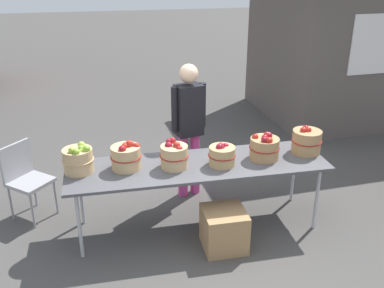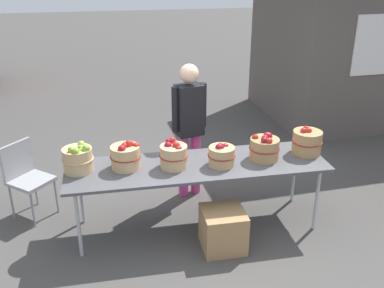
% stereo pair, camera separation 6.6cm
% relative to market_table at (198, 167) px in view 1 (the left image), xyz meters
% --- Properties ---
extents(ground_plane, '(40.00, 40.00, 0.00)m').
position_rel_market_table_xyz_m(ground_plane, '(0.00, 0.00, -0.71)').
color(ground_plane, '#474442').
extents(market_table, '(2.70, 0.76, 0.75)m').
position_rel_market_table_xyz_m(market_table, '(0.00, 0.00, 0.00)').
color(market_table, '#4C4C51').
rests_on(market_table, ground).
extents(apple_basket_green_0, '(0.31, 0.31, 0.30)m').
position_rel_market_table_xyz_m(apple_basket_green_0, '(-1.20, 0.08, 0.17)').
color(apple_basket_green_0, tan).
rests_on(apple_basket_green_0, market_table).
extents(apple_basket_red_0, '(0.32, 0.32, 0.30)m').
position_rel_market_table_xyz_m(apple_basket_red_0, '(-0.73, 0.06, 0.17)').
color(apple_basket_red_0, tan).
rests_on(apple_basket_red_0, market_table).
extents(apple_basket_red_1, '(0.30, 0.30, 0.29)m').
position_rel_market_table_xyz_m(apple_basket_red_1, '(-0.25, -0.02, 0.17)').
color(apple_basket_red_1, tan).
rests_on(apple_basket_red_1, market_table).
extents(apple_basket_red_2, '(0.29, 0.29, 0.25)m').
position_rel_market_table_xyz_m(apple_basket_red_2, '(0.24, -0.07, 0.15)').
color(apple_basket_red_2, tan).
rests_on(apple_basket_red_2, market_table).
extents(apple_basket_red_3, '(0.33, 0.33, 0.28)m').
position_rel_market_table_xyz_m(apple_basket_red_3, '(0.72, -0.01, 0.17)').
color(apple_basket_red_3, '#A87F51').
rests_on(apple_basket_red_3, market_table).
extents(apple_basket_red_4, '(0.33, 0.33, 0.30)m').
position_rel_market_table_xyz_m(apple_basket_red_4, '(1.22, 0.05, 0.17)').
color(apple_basket_red_4, '#A87F51').
rests_on(apple_basket_red_4, market_table).
extents(vendor_adult, '(0.42, 0.28, 1.64)m').
position_rel_market_table_xyz_m(vendor_adult, '(0.05, 0.71, 0.25)').
color(vendor_adult, '#CC3F8C').
rests_on(vendor_adult, ground).
extents(food_kiosk, '(3.67, 3.11, 2.74)m').
position_rel_market_table_xyz_m(food_kiosk, '(3.51, 3.18, 0.67)').
color(food_kiosk, '#59514C').
rests_on(food_kiosk, ground).
extents(folding_chair, '(0.56, 0.56, 0.86)m').
position_rel_market_table_xyz_m(folding_chair, '(-1.82, 0.60, -0.21)').
color(folding_chair, '#99999E').
rests_on(folding_chair, ground).
extents(produce_crate, '(0.42, 0.42, 0.42)m').
position_rel_market_table_xyz_m(produce_crate, '(0.18, -0.43, -0.50)').
color(produce_crate, '#A87F51').
rests_on(produce_crate, ground).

